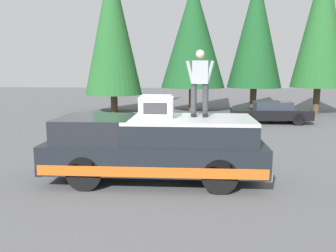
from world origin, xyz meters
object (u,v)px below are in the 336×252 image
Objects in this scene: pickup_truck at (155,147)px; compressor_unit at (156,106)px; person_on_truck_bed at (200,81)px; parked_car_black at (271,112)px.

pickup_truck is 6.60× the size of compressor_unit.
person_on_truck_bed is at bearing -78.97° from compressor_unit.
person_on_truck_bed reaches higher than parked_car_black.
pickup_truck reaches higher than parked_car_black.
parked_car_black is (10.08, -5.10, -1.35)m from compressor_unit.
compressor_unit is at bearing 153.17° from parked_car_black.
pickup_truck is at bearing 153.06° from parked_car_black.
person_on_truck_bed is (0.21, -1.09, 0.62)m from compressor_unit.
person_on_truck_bed is at bearing -78.11° from pickup_truck.
pickup_truck is 3.28× the size of person_on_truck_bed.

